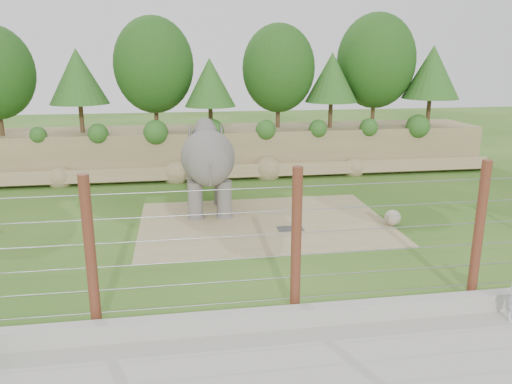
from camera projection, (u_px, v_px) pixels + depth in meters
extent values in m
plane|color=#2A5615|center=(265.00, 251.00, 17.38)|extent=(90.00, 90.00, 0.00)
cube|color=olive|center=(227.00, 149.00, 29.43)|extent=(30.00, 4.00, 2.50)
cube|color=olive|center=(231.00, 173.00, 27.48)|extent=(30.00, 1.37, 1.07)
cylinder|color=#3F2B19|center=(0.00, 119.00, 26.12)|extent=(0.24, 0.24, 1.75)
cylinder|color=#3F2B19|center=(82.00, 118.00, 27.22)|extent=(0.24, 0.24, 1.58)
sphere|color=#104410|center=(78.00, 78.00, 26.65)|extent=(3.60, 3.60, 3.60)
cylinder|color=#3F2B19|center=(156.00, 113.00, 28.25)|extent=(0.24, 0.24, 1.92)
sphere|color=#104410|center=(154.00, 65.00, 27.56)|extent=(4.40, 4.40, 4.40)
cylinder|color=#3F2B19|center=(211.00, 119.00, 27.62)|extent=(0.24, 0.24, 1.40)
sphere|color=#104410|center=(210.00, 84.00, 27.12)|extent=(3.20, 3.20, 3.20)
cylinder|color=#3F2B19|center=(278.00, 112.00, 29.12)|extent=(0.24, 0.24, 1.82)
sphere|color=#104410|center=(278.00, 68.00, 28.47)|extent=(4.16, 4.16, 4.16)
cylinder|color=#3F2B19|center=(330.00, 115.00, 29.04)|extent=(0.24, 0.24, 1.50)
sphere|color=#104410|center=(332.00, 79.00, 28.50)|extent=(3.44, 3.44, 3.44)
cylinder|color=#3F2B19|center=(373.00, 108.00, 30.38)|extent=(0.24, 0.24, 2.03)
sphere|color=#104410|center=(376.00, 61.00, 29.65)|extent=(4.64, 4.64, 4.64)
cylinder|color=#3F2B19|center=(428.00, 112.00, 29.74)|extent=(0.24, 0.24, 1.64)
sphere|color=#104410|center=(432.00, 74.00, 29.14)|extent=(3.76, 3.76, 3.76)
cube|color=#958659|center=(264.00, 223.00, 20.31)|extent=(10.00, 7.00, 0.02)
cube|color=#262628|center=(290.00, 229.00, 19.54)|extent=(1.00, 0.60, 0.03)
sphere|color=gray|center=(393.00, 218.00, 19.88)|extent=(0.64, 0.64, 0.64)
cube|color=#B5B4A9|center=(299.00, 316.00, 12.55)|extent=(26.00, 0.35, 0.50)
cube|color=#B5B4A9|center=(321.00, 373.00, 10.71)|extent=(26.00, 4.00, 0.01)
cylinder|color=#532012|center=(91.00, 256.00, 11.82)|extent=(0.26, 0.26, 4.00)
cylinder|color=#532012|center=(296.00, 244.00, 12.57)|extent=(0.26, 0.26, 4.00)
cylinder|color=#532012|center=(478.00, 233.00, 13.32)|extent=(0.26, 0.26, 4.00)
cylinder|color=gray|center=(295.00, 298.00, 12.96)|extent=(20.00, 0.02, 0.02)
cylinder|color=gray|center=(295.00, 277.00, 12.81)|extent=(20.00, 0.02, 0.02)
cylinder|color=gray|center=(296.00, 255.00, 12.65)|extent=(20.00, 0.02, 0.02)
cylinder|color=gray|center=(296.00, 233.00, 12.49)|extent=(20.00, 0.02, 0.02)
cylinder|color=gray|center=(297.00, 210.00, 12.33)|extent=(20.00, 0.02, 0.02)
cylinder|color=gray|center=(297.00, 187.00, 12.17)|extent=(20.00, 0.02, 0.02)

